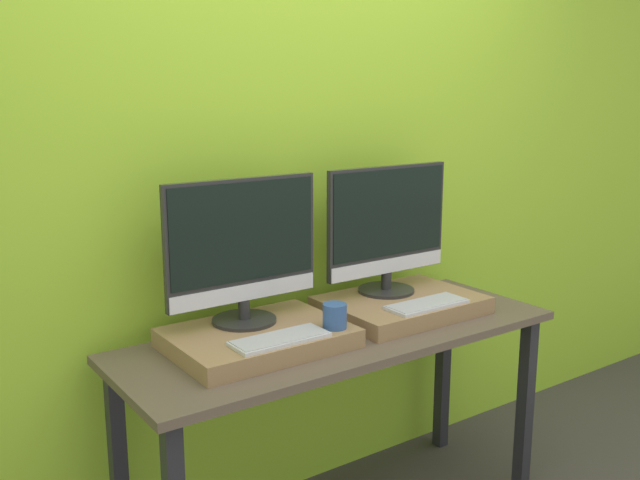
{
  "coord_description": "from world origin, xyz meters",
  "views": [
    {
      "loc": [
        -1.43,
        -1.62,
        1.61
      ],
      "look_at": [
        0.0,
        0.42,
        1.07
      ],
      "focal_mm": 40.0,
      "sensor_mm": 36.0,
      "label": 1
    }
  ],
  "objects_px": {
    "keyboard_left": "(280,339)",
    "mug": "(335,316)",
    "keyboard_right": "(427,304)",
    "monitor_right": "(388,227)",
    "monitor_left": "(243,248)"
  },
  "relations": [
    {
      "from": "keyboard_left",
      "to": "keyboard_right",
      "type": "distance_m",
      "value": 0.63
    },
    {
      "from": "keyboard_left",
      "to": "monitor_left",
      "type": "bearing_deg",
      "value": 90.0
    },
    {
      "from": "keyboard_left",
      "to": "keyboard_right",
      "type": "bearing_deg",
      "value": 0.0
    },
    {
      "from": "mug",
      "to": "monitor_right",
      "type": "distance_m",
      "value": 0.52
    },
    {
      "from": "monitor_right",
      "to": "keyboard_right",
      "type": "distance_m",
      "value": 0.34
    },
    {
      "from": "keyboard_left",
      "to": "monitor_right",
      "type": "xyz_separation_m",
      "value": [
        0.63,
        0.23,
        0.25
      ]
    },
    {
      "from": "keyboard_left",
      "to": "mug",
      "type": "height_order",
      "value": "mug"
    },
    {
      "from": "monitor_left",
      "to": "keyboard_left",
      "type": "height_order",
      "value": "monitor_left"
    },
    {
      "from": "mug",
      "to": "monitor_right",
      "type": "xyz_separation_m",
      "value": [
        0.42,
        0.23,
        0.22
      ]
    },
    {
      "from": "monitor_left",
      "to": "keyboard_right",
      "type": "height_order",
      "value": "monitor_left"
    },
    {
      "from": "mug",
      "to": "monitor_right",
      "type": "height_order",
      "value": "monitor_right"
    },
    {
      "from": "monitor_left",
      "to": "keyboard_left",
      "type": "bearing_deg",
      "value": -90.0
    },
    {
      "from": "mug",
      "to": "keyboard_left",
      "type": "bearing_deg",
      "value": 180.0
    },
    {
      "from": "keyboard_left",
      "to": "keyboard_right",
      "type": "relative_size",
      "value": 1.0
    },
    {
      "from": "mug",
      "to": "keyboard_right",
      "type": "xyz_separation_m",
      "value": [
        0.42,
        0.0,
        -0.03
      ]
    }
  ]
}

